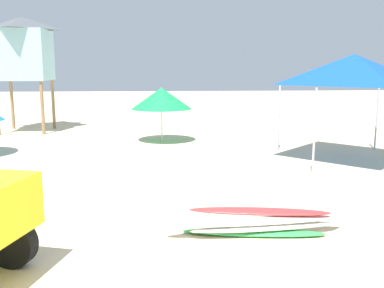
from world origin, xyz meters
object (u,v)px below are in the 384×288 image
object	(u,v)px
popup_canopy	(353,70)
lifeguard_tower	(23,49)
surfboard_pile	(258,223)
beach_umbrella_left	(162,98)

from	to	relation	value
popup_canopy	lifeguard_tower	world-z (taller)	lifeguard_tower
popup_canopy	lifeguard_tower	distance (m)	11.37
surfboard_pile	lifeguard_tower	world-z (taller)	lifeguard_tower
surfboard_pile	beach_umbrella_left	xyz separation A→B (m)	(-1.36, 7.88, 1.23)
popup_canopy	lifeguard_tower	size ratio (longest dim) A/B	0.70
beach_umbrella_left	surfboard_pile	bearing A→B (deg)	-80.19
surfboard_pile	beach_umbrella_left	world-z (taller)	beach_umbrella_left
surfboard_pile	lifeguard_tower	size ratio (longest dim) A/B	0.63
popup_canopy	lifeguard_tower	bearing A→B (deg)	149.09
popup_canopy	beach_umbrella_left	bearing A→B (deg)	146.04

